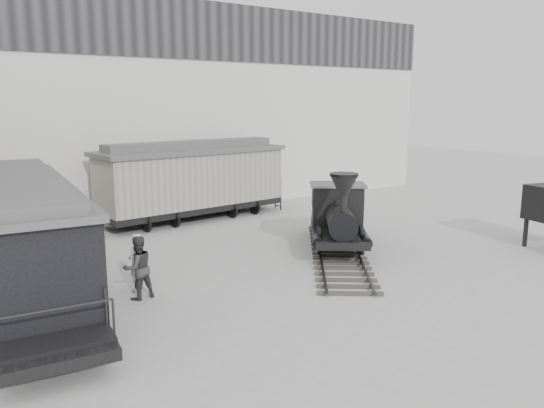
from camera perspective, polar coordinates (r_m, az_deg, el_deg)
ground at (r=17.99m, az=10.21°, el=-8.07°), size 90.00×90.00×0.00m
north_wall at (r=29.66m, az=-10.21°, el=10.23°), size 34.00×2.51×11.00m
locomotive at (r=21.13m, az=7.06°, el=-1.73°), size 7.10×8.69×3.28m
boxcar at (r=26.74m, az=-8.52°, el=2.73°), size 9.87×3.96×3.94m
passenger_coach at (r=17.73m, az=-24.85°, el=-3.00°), size 3.67×12.65×3.34m
visitor_a at (r=17.03m, az=-14.36°, el=-6.11°), size 0.79×0.73×1.82m
visitor_b at (r=16.33m, az=-14.22°, el=-6.65°), size 1.01×0.83×1.93m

